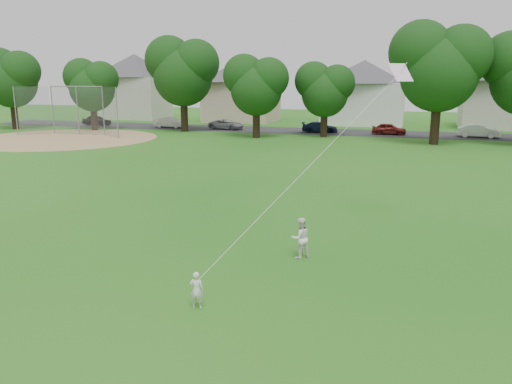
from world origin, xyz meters
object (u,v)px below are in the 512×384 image
(toddler, at_px, (196,290))
(baseball_backstop, at_px, (75,111))
(older_boy, at_px, (300,238))
(kite, at_px, (319,156))

(toddler, distance_m, baseball_backstop, 42.83)
(toddler, relative_size, baseball_backstop, 0.09)
(toddler, distance_m, older_boy, 4.67)
(older_boy, bearing_deg, kite, 176.89)
(toddler, xyz_separation_m, kite, (2.17, 4.69, 2.80))
(toddler, bearing_deg, baseball_backstop, -63.92)
(toddler, bearing_deg, older_boy, -125.86)
(baseball_backstop, bearing_deg, older_boy, -43.57)
(older_boy, distance_m, kite, 2.69)
(older_boy, relative_size, baseball_backstop, 0.12)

